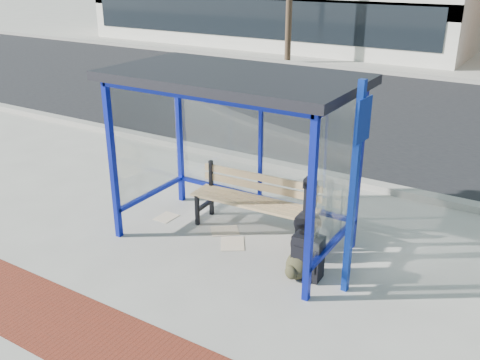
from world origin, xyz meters
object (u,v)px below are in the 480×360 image
Objects in this scene: bench at (256,198)px; guitar_bag at (307,231)px; backpack at (296,266)px; suitcase at (308,257)px.

bench is 1.71× the size of guitar_bag.
guitar_bag reaches higher than bench.
backpack is (0.10, -0.51, -0.24)m from guitar_bag.
guitar_bag is (1.00, -0.37, -0.10)m from bench.
suitcase is 1.76× the size of backpack.
bench is at bearing 155.48° from guitar_bag.
suitcase reaches higher than backpack.
bench is 1.45m from backpack.
suitcase is 0.19m from backpack.
suitcase is at bearing 54.37° from backpack.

